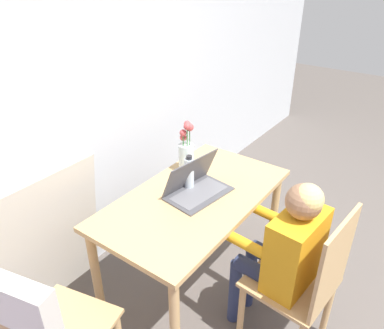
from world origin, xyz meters
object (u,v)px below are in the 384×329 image
at_px(chair_spare, 35,324).
at_px(water_bottle, 189,173).
at_px(person_seated, 286,247).
at_px(flower_vase, 186,152).
at_px(chair_occupied, 304,284).
at_px(laptop, 195,185).

distance_m(chair_spare, water_bottle, 1.07).
xyz_separation_m(person_seated, flower_vase, (0.21, 0.78, 0.21)).
xyz_separation_m(chair_spare, person_seated, (0.99, -0.64, 0.02)).
bearing_deg(water_bottle, chair_occupied, -95.06).
xyz_separation_m(person_seated, water_bottle, (0.06, 0.64, 0.18)).
bearing_deg(chair_spare, flower_vase, -96.73).
height_order(chair_occupied, chair_spare, chair_spare).
xyz_separation_m(chair_occupied, person_seated, (0.01, 0.12, 0.17)).
relative_size(person_seated, laptop, 2.60).
bearing_deg(laptop, chair_occupied, -85.92).
height_order(laptop, water_bottle, laptop).
height_order(chair_spare, flower_vase, flower_vase).
distance_m(chair_occupied, laptop, 0.77).
bearing_deg(person_seated, flower_vase, -99.96).
distance_m(chair_spare, person_seated, 1.18).
relative_size(chair_occupied, person_seated, 0.89).
relative_size(chair_spare, water_bottle, 4.37).
distance_m(chair_occupied, flower_vase, 1.00).
bearing_deg(chair_spare, laptop, -106.43).
bearing_deg(person_seated, laptop, -88.33).
bearing_deg(laptop, person_seated, -85.63).
height_order(chair_spare, laptop, laptop).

